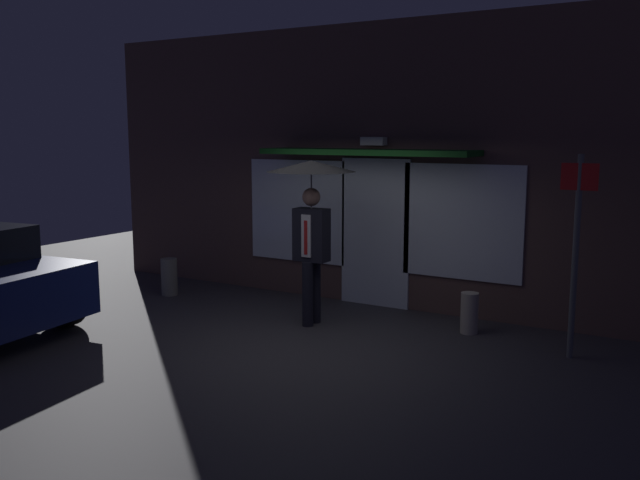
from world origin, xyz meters
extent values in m
plane|color=#38353A|center=(0.00, 0.00, 0.00)|extent=(18.00, 18.00, 0.00)
cube|color=brown|center=(0.00, 2.35, 2.08)|extent=(10.09, 0.30, 4.15)
cube|color=white|center=(0.00, 2.18, 1.10)|extent=(1.10, 0.04, 2.20)
cube|color=white|center=(-1.38, 2.18, 1.35)|extent=(1.72, 0.04, 1.60)
cube|color=white|center=(1.33, 2.18, 1.35)|extent=(1.72, 0.04, 1.60)
cube|color=white|center=(0.00, 2.10, 2.45)|extent=(0.36, 0.16, 0.12)
cube|color=#144C19|center=(0.00, 1.85, 2.30)|extent=(3.20, 0.70, 0.08)
cylinder|color=black|center=(-0.26, 0.70, 0.44)|extent=(0.15, 0.15, 0.87)
cylinder|color=black|center=(-0.27, 0.90, 0.44)|extent=(0.15, 0.15, 0.87)
cube|color=black|center=(-0.27, 0.80, 1.23)|extent=(0.46, 0.25, 0.71)
cube|color=silver|center=(-0.27, 0.67, 1.23)|extent=(0.14, 0.02, 0.57)
cube|color=red|center=(-0.27, 0.67, 1.21)|extent=(0.05, 0.02, 0.45)
sphere|color=#9C7363|center=(-0.27, 0.80, 1.73)|extent=(0.24, 0.24, 0.24)
cylinder|color=slate|center=(-0.27, 0.80, 1.74)|extent=(0.02, 0.02, 0.95)
cone|color=black|center=(-0.27, 0.80, 2.14)|extent=(1.18, 1.18, 0.15)
cylinder|color=black|center=(-3.06, -0.98, 0.32)|extent=(0.66, 0.29, 0.64)
cylinder|color=#595B60|center=(3.03, 1.13, 1.17)|extent=(0.07, 0.07, 2.34)
cube|color=red|center=(3.03, 1.11, 2.09)|extent=(0.40, 0.02, 0.30)
cylinder|color=#B2A899|center=(1.71, 1.49, 0.27)|extent=(0.23, 0.23, 0.53)
cylinder|color=slate|center=(-3.10, 1.08, 0.30)|extent=(0.26, 0.26, 0.59)
camera|label=1|loc=(4.43, -6.87, 2.57)|focal=38.38mm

